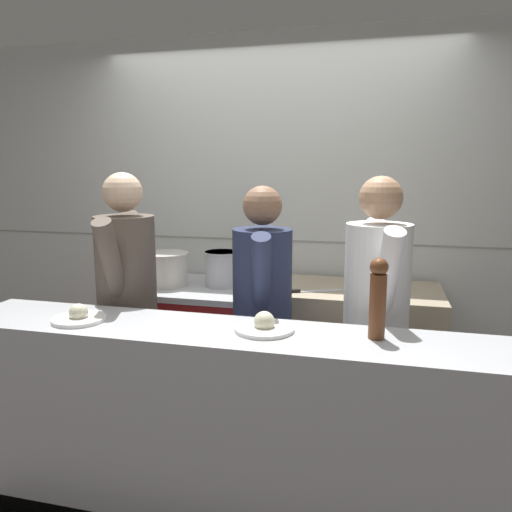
{
  "coord_description": "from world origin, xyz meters",
  "views": [
    {
      "loc": [
        0.75,
        -2.24,
        1.67
      ],
      "look_at": [
        0.03,
        0.6,
        1.15
      ],
      "focal_mm": 35.0,
      "sensor_mm": 36.0,
      "label": 1
    }
  ],
  "objects_px": {
    "pepper_mill": "(378,297)",
    "chef_head_cook": "(128,302)",
    "chefs_knife": "(308,291)",
    "sauce_pot": "(222,268)",
    "chef_sous": "(262,315)",
    "chef_line": "(376,317)",
    "plated_dish_main": "(79,317)",
    "oven_range": "(197,345)",
    "stock_pot": "(165,268)",
    "plated_dish_appetiser": "(264,326)"
  },
  "relations": [
    {
      "from": "sauce_pot",
      "to": "plated_dish_appetiser",
      "type": "bearing_deg",
      "value": -63.16
    },
    {
      "from": "oven_range",
      "to": "chef_line",
      "type": "bearing_deg",
      "value": -25.74
    },
    {
      "from": "sauce_pot",
      "to": "chef_head_cook",
      "type": "height_order",
      "value": "chef_head_cook"
    },
    {
      "from": "oven_range",
      "to": "pepper_mill",
      "type": "xyz_separation_m",
      "value": [
        1.22,
        -1.05,
        0.7
      ]
    },
    {
      "from": "chefs_knife",
      "to": "chef_head_cook",
      "type": "bearing_deg",
      "value": -153.23
    },
    {
      "from": "plated_dish_appetiser",
      "to": "pepper_mill",
      "type": "bearing_deg",
      "value": 2.29
    },
    {
      "from": "chef_head_cook",
      "to": "chef_sous",
      "type": "relative_size",
      "value": 1.04
    },
    {
      "from": "stock_pot",
      "to": "chefs_knife",
      "type": "xyz_separation_m",
      "value": [
        1.01,
        -0.12,
        -0.07
      ]
    },
    {
      "from": "sauce_pot",
      "to": "chef_sous",
      "type": "height_order",
      "value": "chef_sous"
    },
    {
      "from": "plated_dish_appetiser",
      "to": "plated_dish_main",
      "type": "bearing_deg",
      "value": -175.06
    },
    {
      "from": "chef_head_cook",
      "to": "pepper_mill",
      "type": "bearing_deg",
      "value": -24.71
    },
    {
      "from": "stock_pot",
      "to": "sauce_pot",
      "type": "height_order",
      "value": "sauce_pot"
    },
    {
      "from": "sauce_pot",
      "to": "chef_line",
      "type": "bearing_deg",
      "value": -30.87
    },
    {
      "from": "plated_dish_appetiser",
      "to": "sauce_pot",
      "type": "bearing_deg",
      "value": 116.84
    },
    {
      "from": "pepper_mill",
      "to": "chef_sous",
      "type": "height_order",
      "value": "chef_sous"
    },
    {
      "from": "plated_dish_main",
      "to": "chef_sous",
      "type": "height_order",
      "value": "chef_sous"
    },
    {
      "from": "chef_head_cook",
      "to": "chefs_knife",
      "type": "bearing_deg",
      "value": 17.95
    },
    {
      "from": "pepper_mill",
      "to": "chef_line",
      "type": "bearing_deg",
      "value": 90.89
    },
    {
      "from": "sauce_pot",
      "to": "plated_dish_main",
      "type": "bearing_deg",
      "value": -105.75
    },
    {
      "from": "oven_range",
      "to": "chef_line",
      "type": "relative_size",
      "value": 0.58
    },
    {
      "from": "stock_pot",
      "to": "pepper_mill",
      "type": "relative_size",
      "value": 0.92
    },
    {
      "from": "oven_range",
      "to": "plated_dish_main",
      "type": "xyz_separation_m",
      "value": [
        -0.15,
        -1.14,
        0.54
      ]
    },
    {
      "from": "stock_pot",
      "to": "sauce_pot",
      "type": "relative_size",
      "value": 1.28
    },
    {
      "from": "stock_pot",
      "to": "chef_line",
      "type": "height_order",
      "value": "chef_line"
    },
    {
      "from": "pepper_mill",
      "to": "chef_head_cook",
      "type": "distance_m",
      "value": 1.46
    },
    {
      "from": "sauce_pot",
      "to": "chefs_knife",
      "type": "bearing_deg",
      "value": -17.51
    },
    {
      "from": "oven_range",
      "to": "plated_dish_appetiser",
      "type": "height_order",
      "value": "plated_dish_appetiser"
    },
    {
      "from": "chef_sous",
      "to": "chef_line",
      "type": "relative_size",
      "value": 0.97
    },
    {
      "from": "chefs_knife",
      "to": "plated_dish_main",
      "type": "relative_size",
      "value": 1.5
    },
    {
      "from": "chefs_knife",
      "to": "chef_line",
      "type": "distance_m",
      "value": 0.59
    },
    {
      "from": "sauce_pot",
      "to": "chef_sous",
      "type": "bearing_deg",
      "value": -55.07
    },
    {
      "from": "chef_head_cook",
      "to": "chef_line",
      "type": "relative_size",
      "value": 1.01
    },
    {
      "from": "chef_sous",
      "to": "chef_line",
      "type": "xyz_separation_m",
      "value": [
        0.6,
        -0.0,
        0.03
      ]
    },
    {
      "from": "chefs_knife",
      "to": "pepper_mill",
      "type": "xyz_separation_m",
      "value": [
        0.42,
        -0.88,
        0.21
      ]
    },
    {
      "from": "oven_range",
      "to": "plated_dish_main",
      "type": "height_order",
      "value": "plated_dish_main"
    },
    {
      "from": "pepper_mill",
      "to": "chef_sous",
      "type": "distance_m",
      "value": 0.81
    },
    {
      "from": "stock_pot",
      "to": "pepper_mill",
      "type": "distance_m",
      "value": 1.75
    },
    {
      "from": "plated_dish_main",
      "to": "sauce_pot",
      "type": "bearing_deg",
      "value": 74.25
    },
    {
      "from": "oven_range",
      "to": "pepper_mill",
      "type": "relative_size",
      "value": 2.7
    },
    {
      "from": "chefs_knife",
      "to": "plated_dish_appetiser",
      "type": "xyz_separation_m",
      "value": [
        -0.07,
        -0.9,
        0.05
      ]
    },
    {
      "from": "stock_pot",
      "to": "plated_dish_main",
      "type": "bearing_deg",
      "value": -87.07
    },
    {
      "from": "chef_sous",
      "to": "plated_dish_main",
      "type": "bearing_deg",
      "value": -156.09
    },
    {
      "from": "sauce_pot",
      "to": "plated_dish_appetiser",
      "type": "distance_m",
      "value": 1.23
    },
    {
      "from": "chefs_knife",
      "to": "chef_line",
      "type": "xyz_separation_m",
      "value": [
        0.41,
        -0.42,
        -0.01
      ]
    },
    {
      "from": "stock_pot",
      "to": "chef_line",
      "type": "distance_m",
      "value": 1.52
    },
    {
      "from": "sauce_pot",
      "to": "chefs_knife",
      "type": "xyz_separation_m",
      "value": [
        0.62,
        -0.2,
        -0.08
      ]
    },
    {
      "from": "oven_range",
      "to": "plated_dish_appetiser",
      "type": "distance_m",
      "value": 1.4
    },
    {
      "from": "oven_range",
      "to": "pepper_mill",
      "type": "bearing_deg",
      "value": -40.52
    },
    {
      "from": "chefs_knife",
      "to": "chef_sous",
      "type": "relative_size",
      "value": 0.24
    },
    {
      "from": "oven_range",
      "to": "stock_pot",
      "type": "xyz_separation_m",
      "value": [
        -0.2,
        -0.04,
        0.55
      ]
    }
  ]
}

